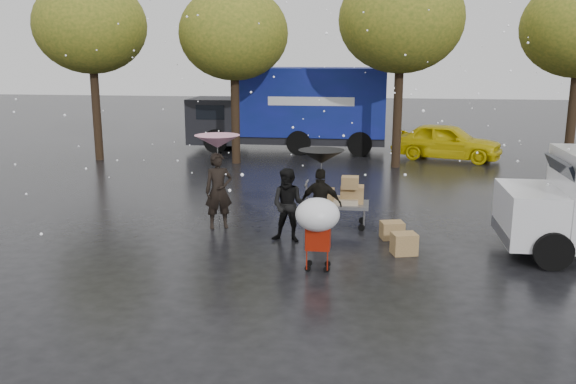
# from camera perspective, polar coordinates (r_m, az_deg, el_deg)

# --- Properties ---
(ground) EXTENTS (90.00, 90.00, 0.00)m
(ground) POSITION_cam_1_polar(r_m,az_deg,el_deg) (13.19, 0.50, -5.28)
(ground) COLOR black
(ground) RESTS_ON ground
(person_pink) EXTENTS (0.78, 0.66, 1.82)m
(person_pink) POSITION_cam_1_polar(r_m,az_deg,el_deg) (14.58, -6.51, 0.11)
(person_pink) COLOR black
(person_pink) RESTS_ON ground
(person_middle) EXTENTS (0.87, 0.71, 1.65)m
(person_middle) POSITION_cam_1_polar(r_m,az_deg,el_deg) (13.44, 0.08, -1.26)
(person_middle) COLOR black
(person_middle) RESTS_ON ground
(person_black) EXTENTS (0.98, 0.47, 1.61)m
(person_black) POSITION_cam_1_polar(r_m,az_deg,el_deg) (13.67, 3.09, -1.13)
(person_black) COLOR black
(person_black) RESTS_ON ground
(umbrella_pink) EXTENTS (1.06, 1.06, 2.24)m
(umbrella_pink) POSITION_cam_1_polar(r_m,az_deg,el_deg) (14.36, -6.63, 4.70)
(umbrella_pink) COLOR #4C4C4C
(umbrella_pink) RESTS_ON ground
(umbrella_black) EXTENTS (1.02, 1.02, 2.03)m
(umbrella_black) POSITION_cam_1_polar(r_m,az_deg,el_deg) (13.45, 3.14, 3.31)
(umbrella_black) COLOR #4C4C4C
(umbrella_black) RESTS_ON ground
(vendor_cart) EXTENTS (1.52, 0.80, 1.27)m
(vendor_cart) POSITION_cam_1_polar(r_m,az_deg,el_deg) (14.67, 4.96, -0.50)
(vendor_cart) COLOR slate
(vendor_cart) RESTS_ON ground
(shopping_cart) EXTENTS (0.84, 0.84, 1.46)m
(shopping_cart) POSITION_cam_1_polar(r_m,az_deg,el_deg) (11.51, 2.79, -2.50)
(shopping_cart) COLOR #9D1A08
(shopping_cart) RESTS_ON ground
(blue_truck) EXTENTS (8.30, 2.60, 3.50)m
(blue_truck) POSITION_cam_1_polar(r_m,az_deg,el_deg) (26.16, 0.59, 7.75)
(blue_truck) COLOR navy
(blue_truck) RESTS_ON ground
(box_ground_near) EXTENTS (0.59, 0.52, 0.45)m
(box_ground_near) POSITION_cam_1_polar(r_m,az_deg,el_deg) (12.99, 10.81, -4.77)
(box_ground_near) COLOR brown
(box_ground_near) RESTS_ON ground
(box_ground_far) EXTENTS (0.58, 0.50, 0.39)m
(box_ground_far) POSITION_cam_1_polar(r_m,az_deg,el_deg) (14.01, 9.71, -3.54)
(box_ground_far) COLOR brown
(box_ground_far) RESTS_ON ground
(yellow_taxi) EXTENTS (4.50, 2.88, 1.43)m
(yellow_taxi) POSITION_cam_1_polar(r_m,az_deg,el_deg) (24.77, 14.63, 4.61)
(yellow_taxi) COLOR yellow
(yellow_taxi) RESTS_ON ground
(tree_row) EXTENTS (21.60, 4.40, 7.12)m
(tree_row) POSITION_cam_1_polar(r_m,az_deg,el_deg) (22.54, 2.71, 15.21)
(tree_row) COLOR black
(tree_row) RESTS_ON ground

